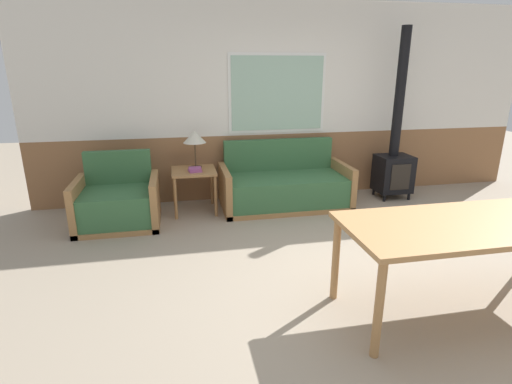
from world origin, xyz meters
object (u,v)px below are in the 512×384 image
object	(u,v)px
table_lamp	(195,138)
wood_stove	(395,155)
side_table	(194,177)
dining_table	(471,231)
couch	(284,187)
armchair	(118,204)

from	to	relation	value
table_lamp	wood_stove	distance (m)	2.84
side_table	dining_table	size ratio (longest dim) A/B	0.29
couch	armchair	world-z (taller)	couch
armchair	table_lamp	distance (m)	1.25
armchair	table_lamp	world-z (taller)	table_lamp
armchair	table_lamp	size ratio (longest dim) A/B	1.98
armchair	table_lamp	bearing A→B (deg)	9.09
armchair	wood_stove	bearing A→B (deg)	-8.17
wood_stove	couch	bearing A→B (deg)	-178.18
dining_table	wood_stove	bearing A→B (deg)	70.93
side_table	dining_table	distance (m)	3.31
armchair	wood_stove	distance (m)	3.82
couch	side_table	xyz separation A→B (m)	(-1.22, 0.03, 0.21)
table_lamp	dining_table	xyz separation A→B (m)	(1.88, -2.79, -0.28)
armchair	dining_table	bearing A→B (deg)	-53.05
couch	armchair	size ratio (longest dim) A/B	1.79
side_table	table_lamp	world-z (taller)	table_lamp
couch	table_lamp	size ratio (longest dim) A/B	3.53
couch	armchair	xyz separation A→B (m)	(-2.15, -0.26, 0.00)
couch	dining_table	world-z (taller)	couch
dining_table	wood_stove	xyz separation A→B (m)	(0.94, 2.72, -0.05)
dining_table	wood_stove	world-z (taller)	wood_stove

